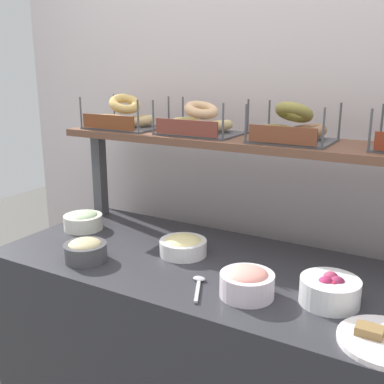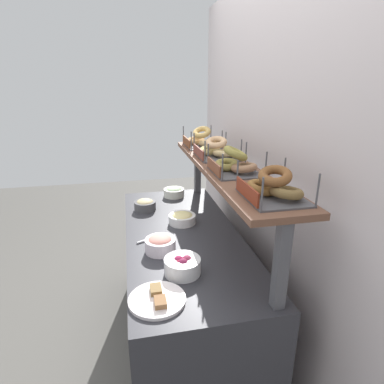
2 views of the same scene
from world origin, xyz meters
name	(u,v)px [view 1 (image 1 of 2)]	position (x,y,z in m)	size (l,w,h in m)	color
back_wall	(271,148)	(0.00, 0.55, 1.20)	(2.84, 0.06, 2.40)	beige
deli_counter	(212,365)	(0.00, 0.00, 0.42)	(1.64, 0.70, 0.85)	#2D2D33
shelf_riser_left	(100,173)	(-0.76, 0.27, 1.05)	(0.05, 0.05, 0.40)	#4C4C51
upper_shelf	(246,142)	(0.00, 0.27, 1.26)	(1.60, 0.32, 0.03)	brown
bowl_egg_salad	(183,245)	(-0.14, 0.02, 0.89)	(0.18, 0.18, 0.07)	white
bowl_beet_salad	(330,290)	(0.44, -0.08, 0.89)	(0.18, 0.18, 0.09)	silver
bowl_hummus	(85,250)	(-0.43, -0.20, 0.89)	(0.16, 0.16, 0.08)	#4B4A4E
bowl_lox_spread	(247,282)	(0.20, -0.16, 0.90)	(0.17, 0.17, 0.10)	silver
bowl_scallion_spread	(83,220)	(-0.68, 0.05, 0.89)	(0.17, 0.17, 0.08)	white
serving_spoon_near_plate	(198,284)	(0.04, -0.18, 0.86)	(0.10, 0.16, 0.01)	#B7B7BC
bagel_basket_sesame	(125,118)	(-0.59, 0.26, 1.33)	(0.32, 0.25, 0.16)	#4C4C51
bagel_basket_plain	(200,123)	(-0.20, 0.26, 1.33)	(0.32, 0.26, 0.14)	#4C4C51
bagel_basket_everything	(292,129)	(0.19, 0.26, 1.33)	(0.29, 0.26, 0.16)	#4C4C51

